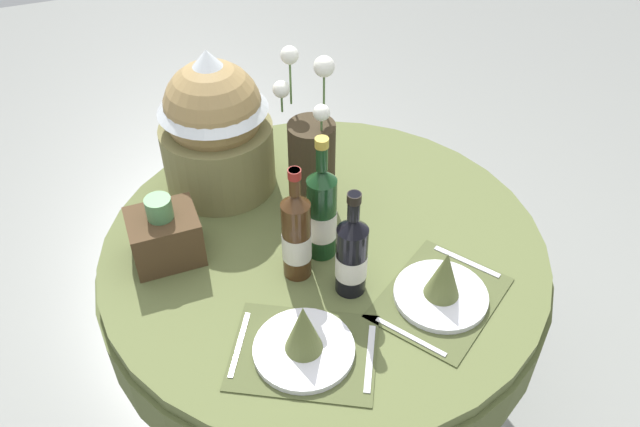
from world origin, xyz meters
TOP-DOWN VIEW (x-y plane):
  - ground at (0.00, 0.00)m, footprint 8.00×8.00m
  - dining_table at (0.00, 0.00)m, footprint 1.26×1.26m
  - place_setting_left at (-0.18, -0.33)m, footprint 0.42×0.39m
  - place_setting_right at (0.20, -0.30)m, footprint 0.43×0.40m
  - flower_vase at (0.03, 0.16)m, footprint 0.16×0.21m
  - wine_bottle_left at (-0.11, -0.08)m, footprint 0.08×0.08m
  - wine_bottle_right at (-0.02, -0.03)m, footprint 0.08×0.08m
  - wine_bottle_rear at (-0.00, -0.19)m, footprint 0.08×0.08m
  - gift_tub_back_left at (-0.20, 0.36)m, footprint 0.33×0.33m
  - woven_basket_side_left at (-0.42, 0.10)m, footprint 0.18×0.15m

SIDE VIEW (x-z plane):
  - ground at x=0.00m, z-range 0.00..0.00m
  - dining_table at x=0.00m, z-range 0.25..1.00m
  - place_setting_left at x=-0.18m, z-range 0.72..0.88m
  - place_setting_right at x=0.20m, z-range 0.72..0.88m
  - woven_basket_side_left at x=-0.42m, z-range 0.73..0.93m
  - wine_bottle_rear at x=0.00m, z-range 0.71..1.03m
  - wine_bottle_left at x=-0.11m, z-range 0.71..1.05m
  - wine_bottle_right at x=-0.02m, z-range 0.71..1.08m
  - flower_vase at x=0.03m, z-range 0.69..1.15m
  - gift_tub_back_left at x=-0.20m, z-range 0.76..1.21m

